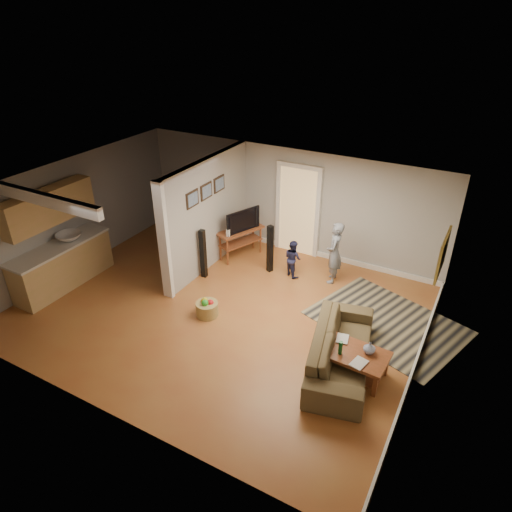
# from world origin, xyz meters

# --- Properties ---
(ground) EXTENTS (7.50, 7.50, 0.00)m
(ground) POSITION_xyz_m (0.00, 0.00, 0.00)
(ground) COLOR #984C26
(ground) RESTS_ON ground
(room_shell) EXTENTS (7.54, 6.02, 2.52)m
(room_shell) POSITION_xyz_m (-1.07, 0.43, 1.46)
(room_shell) COLOR #A4A29D
(room_shell) RESTS_ON ground
(area_rug) EXTENTS (3.15, 2.70, 0.01)m
(area_rug) POSITION_xyz_m (3.00, 1.16, 0.01)
(area_rug) COLOR black
(area_rug) RESTS_ON ground
(sofa) EXTENTS (1.39, 2.46, 0.68)m
(sofa) POSITION_xyz_m (2.60, -0.39, 0.00)
(sofa) COLOR #403B20
(sofa) RESTS_ON ground
(coffee_table) EXTENTS (1.19, 0.74, 0.68)m
(coffee_table) POSITION_xyz_m (2.82, -0.47, 0.35)
(coffee_table) COLOR brown
(coffee_table) RESTS_ON ground
(tv_console) EXTENTS (0.82, 1.20, 0.97)m
(tv_console) POSITION_xyz_m (-0.74, 2.06, 0.65)
(tv_console) COLOR brown
(tv_console) RESTS_ON ground
(speaker_left) EXTENTS (0.12, 0.12, 1.14)m
(speaker_left) POSITION_xyz_m (-1.00, 0.89, 0.57)
(speaker_left) COLOR black
(speaker_left) RESTS_ON ground
(speaker_right) EXTENTS (0.15, 0.15, 1.12)m
(speaker_right) POSITION_xyz_m (0.16, 1.80, 0.56)
(speaker_right) COLOR black
(speaker_right) RESTS_ON ground
(toy_basket) EXTENTS (0.43, 0.43, 0.39)m
(toy_basket) POSITION_xyz_m (-0.14, -0.28, 0.16)
(toy_basket) COLOR olive
(toy_basket) RESTS_ON ground
(child) EXTENTS (0.42, 0.56, 1.38)m
(child) POSITION_xyz_m (1.55, 2.08, 0.00)
(child) COLOR gray
(child) RESTS_ON ground
(toddler) EXTENTS (0.52, 0.48, 0.85)m
(toddler) POSITION_xyz_m (0.69, 1.87, 0.00)
(toddler) COLOR #202243
(toddler) RESTS_ON ground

